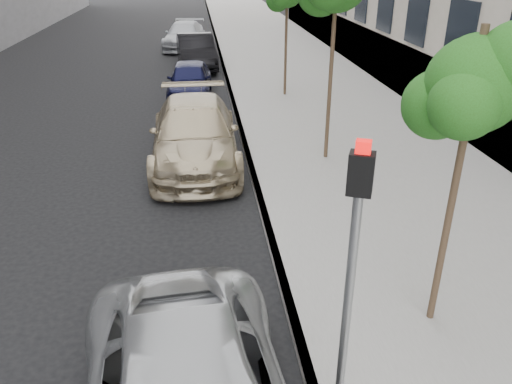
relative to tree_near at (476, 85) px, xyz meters
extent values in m
cube|color=gray|center=(1.07, 22.50, -3.55)|extent=(6.40, 72.00, 0.14)
cube|color=#9E9B93|center=(-2.05, 22.50, -3.55)|extent=(0.15, 72.00, 0.14)
cylinder|color=#38281C|center=(-0.03, 0.00, -1.39)|extent=(0.10, 0.10, 4.18)
sphere|color=#214D13|center=(-0.03, 0.00, 0.00)|extent=(1.18, 1.18, 1.18)
sphere|color=#214D13|center=(-0.33, 0.25, -0.30)|extent=(0.88, 0.88, 0.88)
cylinder|color=#38281C|center=(-0.03, 6.50, -0.94)|extent=(0.10, 0.10, 5.08)
cylinder|color=#38281C|center=(-0.03, 13.00, -1.29)|extent=(0.10, 0.10, 4.37)
sphere|color=#214D13|center=(-0.33, 13.25, -0.11)|extent=(0.84, 0.84, 0.84)
cylinder|color=#939699|center=(-1.82, -1.43, -2.06)|extent=(0.10, 0.10, 2.83)
cube|color=black|center=(-1.82, -1.43, -0.43)|extent=(0.29, 0.26, 0.42)
cube|color=red|center=(-1.82, -1.43, -0.16)|extent=(0.17, 0.15, 0.12)
imported|color=tan|center=(-3.45, 6.90, -2.83)|extent=(2.22, 5.45, 1.58)
imported|color=black|center=(-3.61, 13.48, -2.94)|extent=(1.77, 4.04, 1.35)
imported|color=black|center=(-3.33, 18.91, -2.85)|extent=(2.01, 4.79, 1.54)
imported|color=#9EA1A6|center=(-3.93, 24.34, -2.90)|extent=(2.68, 5.21, 1.44)
camera|label=1|loc=(-3.29, -5.56, 1.44)|focal=35.00mm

